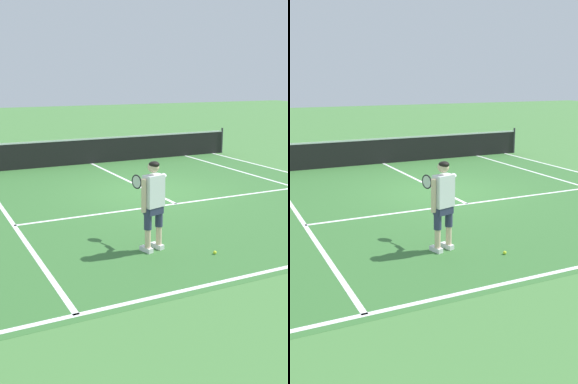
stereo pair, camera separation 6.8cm
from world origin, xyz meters
TOP-DOWN VIEW (x-y plane):
  - ground_plane at (0.00, 0.00)m, footprint 80.00×80.00m
  - court_inner_surface at (0.00, -0.54)m, footprint 10.98×11.21m
  - line_service at (0.00, -1.53)m, footprint 8.23×0.10m
  - line_centre_service at (0.00, 1.67)m, footprint 0.10×6.40m
  - line_singles_left at (-4.12, -0.54)m, footprint 0.10×10.81m
  - line_singles_right at (4.12, -0.54)m, footprint 0.10×10.81m
  - tennis_net at (0.00, 4.87)m, footprint 11.96×0.08m
  - tennis_player at (-2.04, -4.19)m, footprint 0.59×1.21m
  - tennis_ball_near_feet at (-1.10, -4.89)m, footprint 0.07×0.07m

SIDE VIEW (x-z plane):
  - ground_plane at x=0.00m, z-range 0.00..0.00m
  - court_inner_surface at x=0.00m, z-range 0.00..0.00m
  - line_service at x=0.00m, z-range 0.00..0.01m
  - line_centre_service at x=0.00m, z-range 0.00..0.01m
  - line_singles_left at x=-4.12m, z-range 0.00..0.01m
  - line_singles_right at x=4.12m, z-range 0.00..0.01m
  - tennis_ball_near_feet at x=-1.10m, z-range 0.00..0.07m
  - tennis_net at x=0.00m, z-range -0.04..1.03m
  - tennis_player at x=-2.04m, z-range 0.13..1.85m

